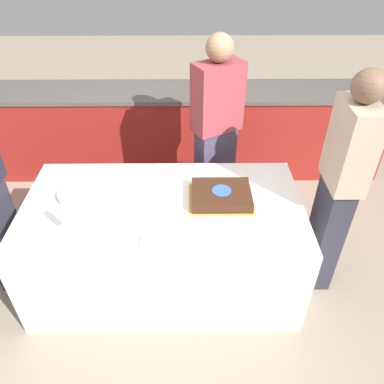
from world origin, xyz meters
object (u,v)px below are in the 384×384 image
object	(u,v)px
plate_stack	(76,195)
person_seated_right	(339,188)
cake	(221,195)
wine_glass	(63,216)
person_cutting_cake	(216,136)

from	to	relation	value
plate_stack	person_seated_right	distance (m)	1.80
person_seated_right	cake	bearing A→B (deg)	-93.48
person_seated_right	wine_glass	bearing A→B (deg)	-81.37
wine_glass	person_cutting_cake	world-z (taller)	person_cutting_cake
cake	plate_stack	bearing A→B (deg)	178.70
cake	plate_stack	distance (m)	1.02
person_seated_right	person_cutting_cake	bearing A→B (deg)	-132.89
cake	person_cutting_cake	world-z (taller)	person_cutting_cake
wine_glass	person_seated_right	bearing A→B (deg)	8.63
wine_glass	person_seated_right	distance (m)	1.79
plate_stack	person_cutting_cake	size ratio (longest dim) A/B	0.14
wine_glass	plate_stack	bearing A→B (deg)	94.37
wine_glass	person_cutting_cake	size ratio (longest dim) A/B	0.12
plate_stack	person_cutting_cake	bearing A→B (deg)	32.77
cake	person_cutting_cake	xyz separation A→B (m)	(-0.00, 0.68, 0.09)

